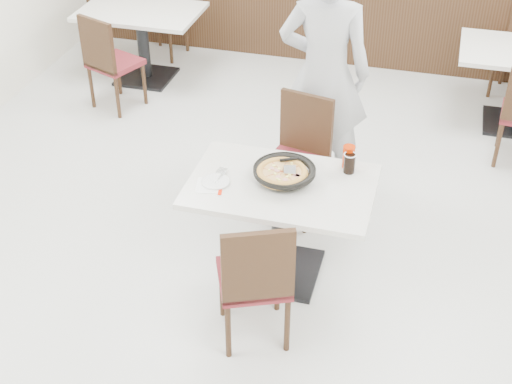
% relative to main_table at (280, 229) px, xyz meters
% --- Properties ---
extents(floor, '(7.00, 7.00, 0.00)m').
position_rel_main_table_xyz_m(floor, '(-0.23, 0.06, -0.38)').
color(floor, beige).
rests_on(floor, ground).
extents(wainscot_back, '(5.90, 0.03, 1.10)m').
position_rel_main_table_xyz_m(wainscot_back, '(-0.23, 3.54, 0.18)').
color(wainscot_back, black).
rests_on(wainscot_back, floor).
extents(main_table, '(1.25, 0.87, 0.75)m').
position_rel_main_table_xyz_m(main_table, '(0.00, 0.00, 0.00)').
color(main_table, beige).
rests_on(main_table, floor).
extents(chair_near, '(0.55, 0.55, 0.95)m').
position_rel_main_table_xyz_m(chair_near, '(-0.02, -0.60, 0.10)').
color(chair_near, black).
rests_on(chair_near, floor).
extents(chair_far, '(0.50, 0.50, 0.95)m').
position_rel_main_table_xyz_m(chair_far, '(-0.06, 0.70, 0.10)').
color(chair_far, black).
rests_on(chair_far, floor).
extents(trivet, '(0.13, 0.13, 0.04)m').
position_rel_main_table_xyz_m(trivet, '(-0.01, 0.06, 0.39)').
color(trivet, black).
rests_on(trivet, main_table).
extents(pizza_pan, '(0.34, 0.34, 0.01)m').
position_rel_main_table_xyz_m(pizza_pan, '(0.01, 0.05, 0.42)').
color(pizza_pan, black).
rests_on(pizza_pan, trivet).
extents(pizza, '(0.36, 0.36, 0.02)m').
position_rel_main_table_xyz_m(pizza, '(-0.00, 0.02, 0.44)').
color(pizza, '#BF8E45').
rests_on(pizza, pizza_pan).
extents(pizza_server, '(0.10, 0.11, 0.00)m').
position_rel_main_table_xyz_m(pizza_server, '(0.04, 0.04, 0.47)').
color(pizza_server, silver).
rests_on(pizza_server, pizza).
extents(napkin, '(0.21, 0.21, 0.00)m').
position_rel_main_table_xyz_m(napkin, '(-0.44, -0.14, 0.38)').
color(napkin, white).
rests_on(napkin, main_table).
extents(side_plate, '(0.19, 0.19, 0.01)m').
position_rel_main_table_xyz_m(side_plate, '(-0.41, -0.10, 0.38)').
color(side_plate, silver).
rests_on(side_plate, napkin).
extents(fork, '(0.04, 0.15, 0.00)m').
position_rel_main_table_xyz_m(fork, '(-0.40, -0.06, 0.39)').
color(fork, silver).
rests_on(fork, side_plate).
extents(cola_glass, '(0.08, 0.08, 0.13)m').
position_rel_main_table_xyz_m(cola_glass, '(0.40, 0.25, 0.44)').
color(cola_glass, black).
rests_on(cola_glass, main_table).
extents(red_cup, '(0.08, 0.08, 0.16)m').
position_rel_main_table_xyz_m(red_cup, '(0.38, 0.31, 0.45)').
color(red_cup, '#B62300').
rests_on(red_cup, main_table).
extents(diner_person, '(0.75, 0.53, 1.94)m').
position_rel_main_table_xyz_m(diner_person, '(0.04, 1.21, 0.60)').
color(diner_person, silver).
rests_on(diner_person, floor).
extents(bg_table_left, '(1.29, 0.94, 0.75)m').
position_rel_main_table_xyz_m(bg_table_left, '(-2.10, 2.63, 0.00)').
color(bg_table_left, beige).
rests_on(bg_table_left, floor).
extents(bg_chair_left_near, '(0.55, 0.55, 0.95)m').
position_rel_main_table_xyz_m(bg_chair_left_near, '(-2.11, 1.99, 0.10)').
color(bg_chair_left_near, black).
rests_on(bg_chair_left_near, floor).
extents(bg_chair_left_far, '(0.48, 0.48, 0.95)m').
position_rel_main_table_xyz_m(bg_chair_left_far, '(-2.12, 3.25, 0.10)').
color(bg_chair_left_far, black).
rests_on(bg_chair_left_far, floor).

